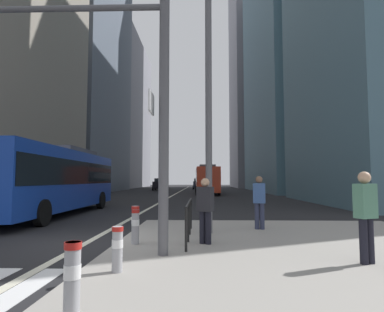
{
  "coord_description": "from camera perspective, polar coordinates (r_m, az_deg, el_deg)",
  "views": [
    {
      "loc": [
        3.14,
        -8.69,
        1.73
      ],
      "look_at": [
        2.1,
        26.87,
        4.34
      ],
      "focal_mm": 30.17,
      "sensor_mm": 36.0,
      "label": 1
    }
  ],
  "objects": [
    {
      "name": "car_oncoming_mid",
      "position": [
        53.32,
        -5.71,
        -4.97
      ],
      "size": [
        2.06,
        4.61,
        1.94
      ],
      "color": "black",
      "rests_on": "ground"
    },
    {
      "name": "bollard_right",
      "position": [
        8.24,
        -9.97,
        -11.88
      ],
      "size": [
        0.2,
        0.2,
        0.84
      ],
      "color": "#99999E",
      "rests_on": "median_island"
    },
    {
      "name": "car_receding_near",
      "position": [
        58.84,
        2.18,
        -4.91
      ],
      "size": [
        2.1,
        4.59,
        1.94
      ],
      "color": "silver",
      "rests_on": "ground"
    },
    {
      "name": "city_bus_blue_oncoming",
      "position": [
        17.14,
        -23.07,
        -3.5
      ],
      "size": [
        2.85,
        11.59,
        3.4
      ],
      "color": "#14389E",
      "rests_on": "ground"
    },
    {
      "name": "bollard_back",
      "position": [
        8.25,
        -10.0,
        -11.55
      ],
      "size": [
        0.2,
        0.2,
        0.92
      ],
      "color": "#99999E",
      "rests_on": "median_island"
    },
    {
      "name": "street_lamp_post",
      "position": [
        10.33,
        2.93,
        15.94
      ],
      "size": [
        5.5,
        0.32,
        8.0
      ],
      "color": "#56565B",
      "rests_on": "median_island"
    },
    {
      "name": "pedestrian_far",
      "position": [
        7.03,
        28.34,
        -8.69
      ],
      "size": [
        0.44,
        0.37,
        1.73
      ],
      "color": "black",
      "rests_on": "median_island"
    },
    {
      "name": "traffic_signal_gantry",
      "position": [
        7.71,
        -18.92,
        13.81
      ],
      "size": [
        5.55,
        0.65,
        6.0
      ],
      "color": "#515156",
      "rests_on": "median_island"
    },
    {
      "name": "pedestrian_railing",
      "position": [
        8.9,
        -0.54,
        -9.88
      ],
      "size": [
        0.06,
        3.38,
        0.98
      ],
      "color": "black",
      "rests_on": "median_island"
    },
    {
      "name": "bollard_left",
      "position": [
        5.89,
        -13.06,
        -15.3
      ],
      "size": [
        0.2,
        0.2,
        0.77
      ],
      "color": "#99999E",
      "rests_on": "median_island"
    },
    {
      "name": "car_oncoming_far",
      "position": [
        62.31,
        -5.52,
        -4.86
      ],
      "size": [
        2.07,
        4.5,
        1.94
      ],
      "color": "gold",
      "rests_on": "ground"
    },
    {
      "name": "pedestrian_waiting",
      "position": [
        8.1,
        2.36,
        -9.05
      ],
      "size": [
        0.45,
        0.39,
        1.62
      ],
      "color": "black",
      "rests_on": "median_island"
    },
    {
      "name": "city_bus_red_receding",
      "position": [
        39.31,
        2.58,
        -4.03
      ],
      "size": [
        2.92,
        11.8,
        3.4
      ],
      "color": "red",
      "rests_on": "ground"
    },
    {
      "name": "office_tower_right_mid",
      "position": [
        53.27,
        17.31,
        15.52
      ],
      "size": [
        11.38,
        25.93,
        39.06
      ],
      "primitive_type": "cube",
      "color": "slate",
      "rests_on": "ground"
    },
    {
      "name": "pedestrian_walking",
      "position": [
        10.63,
        11.81,
        -7.56
      ],
      "size": [
        0.42,
        0.32,
        1.69
      ],
      "color": "#2D334C",
      "rests_on": "median_island"
    },
    {
      "name": "lane_centre_line",
      "position": [
        38.86,
        -2.98,
        -6.73
      ],
      "size": [
        0.2,
        80.0,
        0.01
      ],
      "primitive_type": "cube",
      "color": "beige",
      "rests_on": "ground"
    },
    {
      "name": "car_receding_far",
      "position": [
        58.25,
        1.16,
        -4.92
      ],
      "size": [
        2.06,
        4.41,
        1.94
      ],
      "color": "#232838",
      "rests_on": "ground"
    },
    {
      "name": "office_tower_right_far",
      "position": [
        79.18,
        12.11,
        15.59
      ],
      "size": [
        13.26,
        19.07,
        56.81
      ],
      "primitive_type": "cube",
      "color": "gray",
      "rests_on": "ground"
    },
    {
      "name": "median_island",
      "position": [
        8.21,
        19.05,
        -15.57
      ],
      "size": [
        9.0,
        10.0,
        0.15
      ],
      "primitive_type": "cube",
      "color": "gray",
      "rests_on": "ground"
    },
    {
      "name": "bollard_front",
      "position": [
        4.12,
        -20.41,
        -19.33
      ],
      "size": [
        0.2,
        0.2,
        0.87
      ],
      "color": "#99999E",
      "rests_on": "median_island"
    },
    {
      "name": "office_tower_left_mid",
      "position": [
        53.29,
        -20.05,
        13.71
      ],
      "size": [
        12.59,
        20.75,
        35.76
      ],
      "primitive_type": "cube",
      "color": "slate",
      "rests_on": "ground"
    },
    {
      "name": "office_tower_left_far",
      "position": [
        76.15,
        -13.01,
        7.01
      ],
      "size": [
        11.27,
        25.06,
        32.77
      ],
      "primitive_type": "cube",
      "color": "gray",
      "rests_on": "ground"
    },
    {
      "name": "ground_plane",
      "position": [
        28.91,
        -4.6,
        -7.61
      ],
      "size": [
        160.0,
        160.0,
        0.0
      ],
      "primitive_type": "plane",
      "color": "black"
    }
  ]
}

